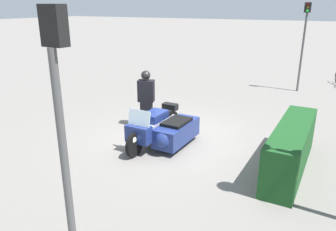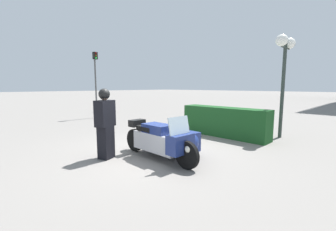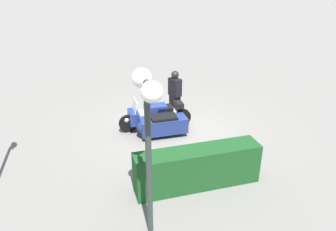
{
  "view_description": "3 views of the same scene",
  "coord_description": "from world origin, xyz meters",
  "px_view_note": "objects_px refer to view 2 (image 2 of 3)",
  "views": [
    {
      "loc": [
        7.69,
        4.14,
        3.61
      ],
      "look_at": [
        0.93,
        0.44,
        1.01
      ],
      "focal_mm": 35.0,
      "sensor_mm": 36.0,
      "label": 1
    },
    {
      "loc": [
        4.61,
        -3.89,
        1.83
      ],
      "look_at": [
        0.74,
        0.02,
        1.11
      ],
      "focal_mm": 24.0,
      "sensor_mm": 36.0,
      "label": 2
    },
    {
      "loc": [
        3.09,
        9.87,
        5.19
      ],
      "look_at": [
        0.35,
        0.61,
        0.81
      ],
      "focal_mm": 35.0,
      "sensor_mm": 36.0,
      "label": 3
    }
  ],
  "objects_px": {
    "police_motorcycle": "(168,139)",
    "traffic_light_far": "(96,76)",
    "bicycle_parked": "(105,108)",
    "twin_lamp_post": "(285,56)",
    "hedge_bush_curbside": "(224,122)",
    "officer_rider": "(105,122)"
  },
  "relations": [
    {
      "from": "police_motorcycle",
      "to": "officer_rider",
      "type": "distance_m",
      "value": 1.64
    },
    {
      "from": "police_motorcycle",
      "to": "twin_lamp_post",
      "type": "relative_size",
      "value": 0.73
    },
    {
      "from": "traffic_light_far",
      "to": "bicycle_parked",
      "type": "bearing_deg",
      "value": 136.88
    },
    {
      "from": "officer_rider",
      "to": "police_motorcycle",
      "type": "bearing_deg",
      "value": -150.49
    },
    {
      "from": "traffic_light_far",
      "to": "police_motorcycle",
      "type": "bearing_deg",
      "value": -20.19
    },
    {
      "from": "hedge_bush_curbside",
      "to": "police_motorcycle",
      "type": "bearing_deg",
      "value": -85.71
    },
    {
      "from": "hedge_bush_curbside",
      "to": "bicycle_parked",
      "type": "xyz_separation_m",
      "value": [
        -9.8,
        0.71,
        -0.19
      ]
    },
    {
      "from": "police_motorcycle",
      "to": "traffic_light_far",
      "type": "bearing_deg",
      "value": 165.23
    },
    {
      "from": "officer_rider",
      "to": "twin_lamp_post",
      "type": "relative_size",
      "value": 0.5
    },
    {
      "from": "police_motorcycle",
      "to": "bicycle_parked",
      "type": "bearing_deg",
      "value": 159.8
    },
    {
      "from": "hedge_bush_curbside",
      "to": "bicycle_parked",
      "type": "bearing_deg",
      "value": 175.87
    },
    {
      "from": "hedge_bush_curbside",
      "to": "twin_lamp_post",
      "type": "height_order",
      "value": "twin_lamp_post"
    },
    {
      "from": "twin_lamp_post",
      "to": "bicycle_parked",
      "type": "distance_m",
      "value": 11.62
    },
    {
      "from": "police_motorcycle",
      "to": "twin_lamp_post",
      "type": "distance_m",
      "value": 5.17
    },
    {
      "from": "officer_rider",
      "to": "bicycle_parked",
      "type": "height_order",
      "value": "officer_rider"
    },
    {
      "from": "officer_rider",
      "to": "hedge_bush_curbside",
      "type": "xyz_separation_m",
      "value": [
        0.78,
        4.37,
        -0.4
      ]
    },
    {
      "from": "twin_lamp_post",
      "to": "traffic_light_far",
      "type": "xyz_separation_m",
      "value": [
        -9.3,
        -2.15,
        -0.42
      ]
    },
    {
      "from": "hedge_bush_curbside",
      "to": "twin_lamp_post",
      "type": "distance_m",
      "value": 3.03
    },
    {
      "from": "police_motorcycle",
      "to": "twin_lamp_post",
      "type": "height_order",
      "value": "twin_lamp_post"
    },
    {
      "from": "hedge_bush_curbside",
      "to": "twin_lamp_post",
      "type": "xyz_separation_m",
      "value": [
        1.54,
        1.23,
        2.31
      ]
    },
    {
      "from": "hedge_bush_curbside",
      "to": "bicycle_parked",
      "type": "relative_size",
      "value": 1.95
    },
    {
      "from": "traffic_light_far",
      "to": "bicycle_parked",
      "type": "distance_m",
      "value": 3.34
    }
  ]
}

